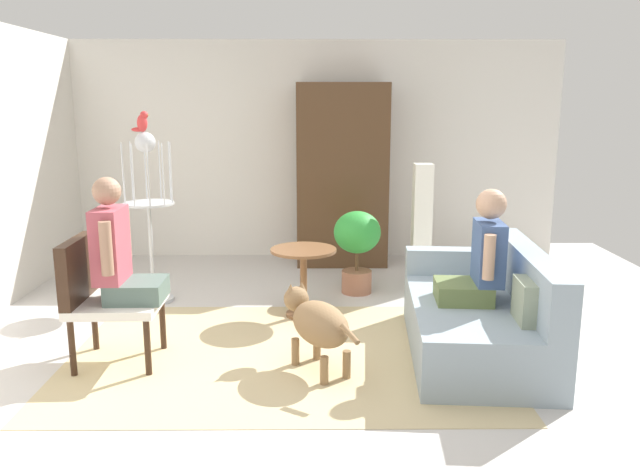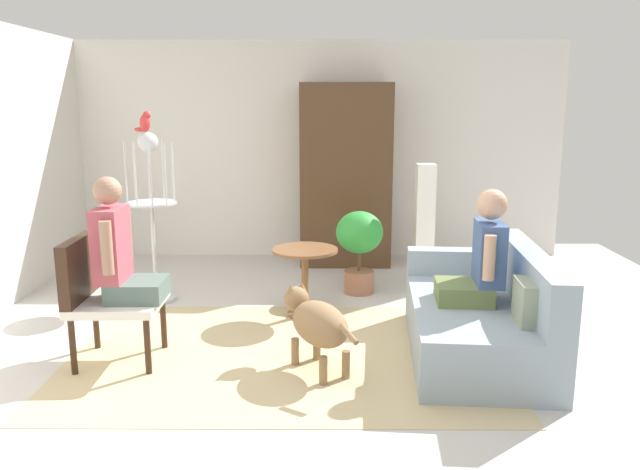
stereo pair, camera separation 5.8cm
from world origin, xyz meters
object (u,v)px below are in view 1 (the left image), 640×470
person_on_couch (480,258)px  person_on_armchair (119,253)px  armoire_cabinet (342,175)px  dog (318,322)px  parrot (142,122)px  couch (482,317)px  potted_plant (357,241)px  column_lamp (421,227)px  armchair (99,291)px  round_end_table (304,270)px  bird_cage_stand (149,207)px

person_on_couch → person_on_armchair: person_on_armchair is taller
armoire_cabinet → person_on_armchair: bearing=-120.5°
dog → parrot: parrot is taller
couch → potted_plant: (-0.82, 1.50, 0.23)m
couch → person_on_couch: 0.45m
person_on_armchair → dog: 1.45m
dog → column_lamp: size_ratio=0.60×
person_on_couch → armoire_cabinet: bearing=108.0°
potted_plant → armoire_cabinet: bearing=94.8°
person_on_couch → parrot: (-2.70, 1.28, 0.91)m
armchair → column_lamp: bearing=35.6°
person_on_armchair → dog: person_on_armchair is taller
round_end_table → column_lamp: bearing=36.9°
round_end_table → couch: bearing=-31.8°
round_end_table → armoire_cabinet: size_ratio=0.30×
potted_plant → person_on_couch: bearing=-63.0°
armchair → dog: (1.52, -0.15, -0.18)m
armchair → bird_cage_stand: (0.00, 1.40, 0.35)m
dog → couch: bearing=13.8°
armchair → dog: armchair is taller
armchair → potted_plant: bearing=40.8°
couch → armchair: 2.74m
armchair → parrot: (-0.01, 1.40, 1.12)m
round_end_table → parrot: (-1.42, 0.43, 1.23)m
bird_cage_stand → person_on_couch: bearing=-25.5°
round_end_table → bird_cage_stand: bird_cage_stand is taller
person_on_couch → dog: person_on_couch is taller
column_lamp → person_on_armchair: bearing=-142.7°
couch → potted_plant: potted_plant is taller
dog → armoire_cabinet: (0.29, 2.97, 0.67)m
round_end_table → bird_cage_stand: size_ratio=0.38×
person_on_couch → dog: bearing=-166.8°
dog → potted_plant: size_ratio=0.93×
couch → column_lamp: (-0.18, 1.68, 0.33)m
armchair → person_on_couch: 2.69m
bird_cage_stand → couch: bearing=-24.7°
couch → parrot: size_ratio=9.51×
bird_cage_stand → potted_plant: (1.91, 0.25, -0.37)m
person_on_armchair → armoire_cabinet: armoire_cabinet is taller
parrot → armoire_cabinet: armoire_cabinet is taller
person_on_couch → parrot: size_ratio=4.51×
couch → dog: size_ratio=2.33×
person_on_couch → potted_plant: (-0.78, 1.52, -0.22)m
potted_plant → bird_cage_stand: bearing=-172.7°
parrot → column_lamp: parrot is taller
round_end_table → parrot: 1.93m
potted_plant → column_lamp: 0.68m
dog → bird_cage_stand: bearing=134.4°
dog → person_on_couch: bearing=13.2°
armchair → round_end_table: (1.41, 0.97, -0.12)m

